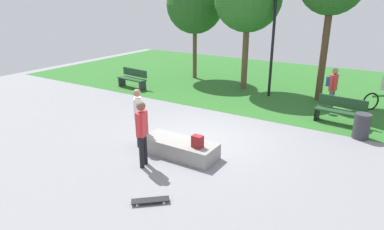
{
  "coord_description": "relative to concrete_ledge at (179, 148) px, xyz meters",
  "views": [
    {
      "loc": [
        4.74,
        -8.33,
        4.1
      ],
      "look_at": [
        -0.02,
        -0.78,
        0.98
      ],
      "focal_mm": 31.3,
      "sensor_mm": 36.0,
      "label": 1
    }
  ],
  "objects": [
    {
      "name": "cyclist_on_bicycle",
      "position": [
        4.4,
        7.61,
        0.42
      ],
      "size": [
        1.31,
        1.35,
        1.52
      ],
      "color": "black",
      "rests_on": "ground_plane"
    },
    {
      "name": "backpack_on_ledge",
      "position": [
        0.64,
        -0.1,
        0.38
      ],
      "size": [
        0.29,
        0.21,
        0.32
      ],
      "primitive_type": "cube",
      "rotation": [
        0.0,
        0.0,
        3.09
      ],
      "color": "maroon",
      "rests_on": "concrete_ledge"
    },
    {
      "name": "skater_performing_trick",
      "position": [
        -0.43,
        -1.0,
        0.8
      ],
      "size": [
        0.29,
        0.42,
        1.73
      ],
      "color": "black",
      "rests_on": "ground_plane"
    },
    {
      "name": "trash_bin",
      "position": [
        4.07,
        3.96,
        0.18
      ],
      "size": [
        0.48,
        0.48,
        0.79
      ],
      "primitive_type": "cylinder",
      "color": "#333338",
      "rests_on": "ground_plane"
    },
    {
      "name": "concrete_ledge",
      "position": [
        0.0,
        0.0,
        0.0
      ],
      "size": [
        2.13,
        0.84,
        0.43
      ],
      "primitive_type": "cube",
      "color": "gray",
      "rests_on": "ground_plane"
    },
    {
      "name": "skater_watching",
      "position": [
        -1.36,
        -0.09,
        0.79
      ],
      "size": [
        0.35,
        0.38,
        1.71
      ],
      "color": "black",
      "rests_on": "ground_plane"
    },
    {
      "name": "park_bench_near_lamppost",
      "position": [
        3.28,
        4.97,
        0.27
      ],
      "size": [
        1.64,
        0.62,
        0.91
      ],
      "color": "#1E4223",
      "rests_on": "ground_plane"
    },
    {
      "name": "ground_plane",
      "position": [
        0.02,
        1.43,
        -0.22
      ],
      "size": [
        28.0,
        28.0,
        0.0
      ],
      "primitive_type": "plane",
      "color": "gray"
    },
    {
      "name": "grass_lawn",
      "position": [
        0.02,
        9.67,
        -0.21
      ],
      "size": [
        26.6,
        11.52,
        0.01
      ],
      "primitive_type": "cube",
      "color": "#2D6B28",
      "rests_on": "ground_plane"
    },
    {
      "name": "lamp_post",
      "position": [
        0.01,
        7.02,
        2.74
      ],
      "size": [
        0.28,
        0.28,
        4.96
      ],
      "color": "black",
      "rests_on": "ground_plane"
    },
    {
      "name": "tree_tall_oak",
      "position": [
        -4.65,
        8.3,
        3.57
      ],
      "size": [
        2.91,
        2.91,
        5.25
      ],
      "color": "brown",
      "rests_on": "grass_lawn"
    },
    {
      "name": "pedestrian_with_backpack",
      "position": [
        2.71,
        6.3,
        0.78
      ],
      "size": [
        0.39,
        0.42,
        1.66
      ],
      "color": "slate",
      "rests_on": "ground_plane"
    },
    {
      "name": "skateboard_by_ledge",
      "position": [
        0.78,
        -2.23,
        -0.15
      ],
      "size": [
        0.73,
        0.68,
        0.08
      ],
      "color": "black",
      "rests_on": "ground_plane"
    },
    {
      "name": "park_bench_far_right",
      "position": [
        -6.03,
        4.88,
        0.27
      ],
      "size": [
        1.64,
        0.65,
        0.91
      ],
      "color": "#1E4223",
      "rests_on": "ground_plane"
    }
  ]
}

